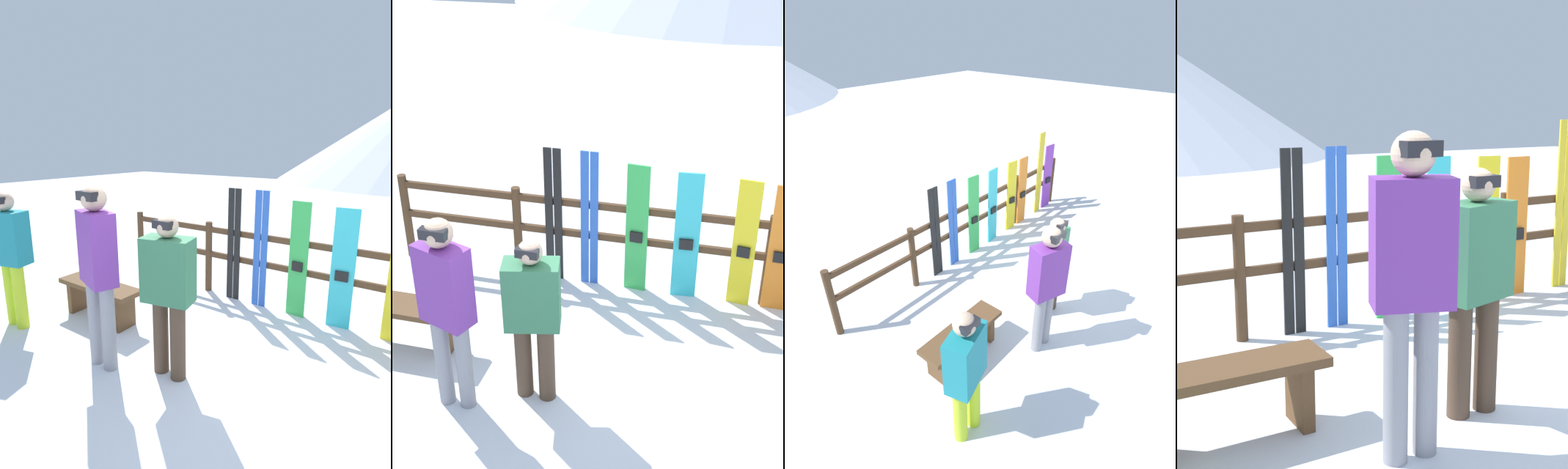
# 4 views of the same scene
# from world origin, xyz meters

# --- Properties ---
(ground_plane) EXTENTS (40.00, 40.00, 0.00)m
(ground_plane) POSITION_xyz_m (0.00, 0.00, 0.00)
(ground_plane) COLOR white
(fence) EXTENTS (5.72, 0.10, 1.07)m
(fence) POSITION_xyz_m (-0.00, 1.86, 0.64)
(fence) COLOR #4C331E
(fence) RESTS_ON ground
(bench) EXTENTS (1.18, 0.36, 0.47)m
(bench) POSITION_xyz_m (-2.00, 0.26, 0.34)
(bench) COLOR brown
(bench) RESTS_ON ground
(person_plaid_green) EXTENTS (0.51, 0.36, 1.58)m
(person_plaid_green) POSITION_xyz_m (-0.53, -0.13, 0.90)
(person_plaid_green) COLOR #4C3828
(person_plaid_green) RESTS_ON ground
(person_purple) EXTENTS (0.49, 0.37, 1.82)m
(person_purple) POSITION_xyz_m (-1.17, -0.39, 1.07)
(person_purple) COLOR gray
(person_purple) RESTS_ON ground
(ski_pair_black) EXTENTS (0.19, 0.02, 1.60)m
(ski_pair_black) POSITION_xyz_m (-0.95, 1.81, 0.80)
(ski_pair_black) COLOR black
(ski_pair_black) RESTS_ON ground
(ski_pair_blue) EXTENTS (0.20, 0.02, 1.60)m
(ski_pair_blue) POSITION_xyz_m (-0.54, 1.81, 0.80)
(ski_pair_blue) COLOR blue
(ski_pair_blue) RESTS_ON ground
(snowboard_green) EXTENTS (0.25, 0.07, 1.51)m
(snowboard_green) POSITION_xyz_m (-0.01, 1.80, 0.75)
(snowboard_green) COLOR green
(snowboard_green) RESTS_ON ground
(snowboard_cyan) EXTENTS (0.27, 0.07, 1.48)m
(snowboard_cyan) POSITION_xyz_m (0.53, 1.80, 0.73)
(snowboard_cyan) COLOR #2DBFCC
(snowboard_cyan) RESTS_ON ground
(snowboard_yellow) EXTENTS (0.24, 0.08, 1.46)m
(snowboard_yellow) POSITION_xyz_m (1.13, 1.80, 0.73)
(snowboard_yellow) COLOR yellow
(snowboard_yellow) RESTS_ON ground
(snowboard_orange) EXTENTS (0.27, 0.06, 1.44)m
(snowboard_orange) POSITION_xyz_m (1.51, 1.80, 0.72)
(snowboard_orange) COLOR orange
(snowboard_orange) RESTS_ON ground
(ski_pair_yellow) EXTENTS (0.20, 0.02, 1.80)m
(ski_pair_yellow) POSITION_xyz_m (2.16, 1.81, 0.90)
(ski_pair_yellow) COLOR yellow
(ski_pair_yellow) RESTS_ON ground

